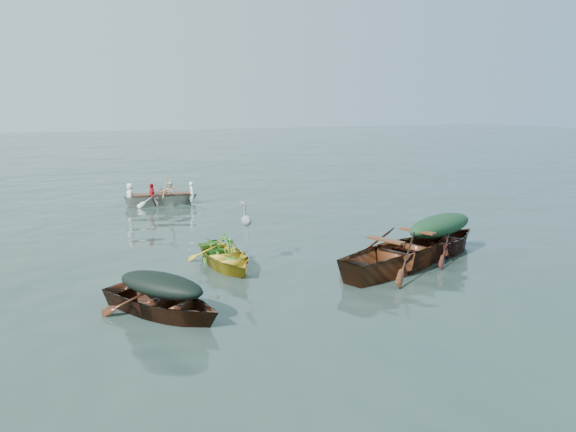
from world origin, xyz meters
The scene contains 13 objects.
ground centered at (0.00, 0.00, 0.00)m, with size 140.00×140.00×0.00m, color #2C3D38.
yellow_dinghy centered at (-3.09, 1.09, 0.00)m, with size 1.33×3.06×0.82m, color #B28D22.
dark_covered_boat centered at (-5.06, -1.32, 0.00)m, with size 1.26×3.38×0.82m, color #42250F.
green_tarp_boat centered at (1.98, -0.18, 0.00)m, with size 1.38×4.45×1.04m, color #481B10.
open_wooden_boat centered at (0.44, -0.76, 0.00)m, with size 1.60×5.14×1.25m, color #572E15.
rowed_boat centered at (-2.70, 9.70, 0.00)m, with size 1.11×3.71×0.85m, color silver.
dark_tarp_cover centered at (-5.06, -1.32, 0.61)m, with size 0.69×1.86×0.40m, color black.
green_tarp_cover centered at (1.98, -0.18, 0.78)m, with size 0.76×2.45×0.52m, color #183A1D.
thwart_benches centered at (0.44, -0.76, 0.64)m, with size 0.96×2.57×0.04m, color #542813, non-canonical shape.
heron centered at (-2.54, 1.15, 0.87)m, with size 0.28×0.40×0.92m, color gray, non-canonical shape.
dinghy_weeds centered at (-3.07, 1.65, 0.71)m, with size 0.70×0.90×0.60m, color #32741E.
rowers centered at (-2.70, 9.70, 0.81)m, with size 1.00×2.60×0.76m, color white.
oars centered at (-2.70, 9.70, 0.46)m, with size 2.60×0.60×0.06m, color olive, non-canonical shape.
Camera 1 is at (-6.92, -10.75, 3.66)m, focal length 35.00 mm.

